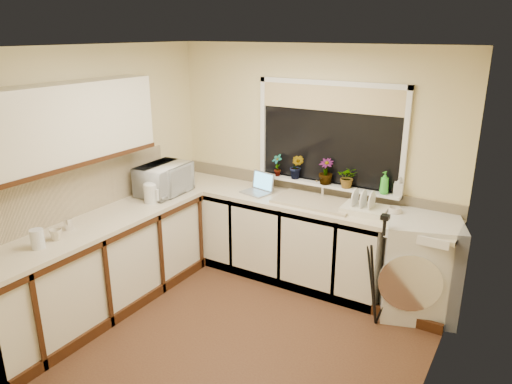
{
  "coord_description": "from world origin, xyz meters",
  "views": [
    {
      "loc": [
        2.07,
        -3.07,
        2.57
      ],
      "look_at": [
        -0.11,
        0.55,
        1.15
      ],
      "focal_mm": 33.87,
      "sensor_mm": 36.0,
      "label": 1
    }
  ],
  "objects_px": {
    "tripod": "(380,271)",
    "plant_a": "(277,165)",
    "cup_back": "(395,212)",
    "kettle": "(151,194)",
    "glass_jug": "(37,239)",
    "laptop": "(259,187)",
    "soap_bottle_clear": "(399,186)",
    "cup_left": "(56,235)",
    "plant_b": "(297,167)",
    "plant_c": "(326,172)",
    "washing_machine": "(420,266)",
    "dish_rack": "(365,210)",
    "soap_bottle_green": "(384,183)",
    "microwave": "(164,179)",
    "plant_d": "(348,177)",
    "steel_jar": "(68,224)"
  },
  "relations": [
    {
      "from": "plant_d",
      "to": "dish_rack",
      "type": "bearing_deg",
      "value": -38.65
    },
    {
      "from": "soap_bottle_green",
      "to": "soap_bottle_clear",
      "type": "height_order",
      "value": "soap_bottle_green"
    },
    {
      "from": "soap_bottle_clear",
      "to": "cup_left",
      "type": "relative_size",
      "value": 1.87
    },
    {
      "from": "kettle",
      "to": "glass_jug",
      "type": "distance_m",
      "value": 1.29
    },
    {
      "from": "plant_c",
      "to": "soap_bottle_clear",
      "type": "bearing_deg",
      "value": 1.61
    },
    {
      "from": "plant_b",
      "to": "cup_left",
      "type": "height_order",
      "value": "plant_b"
    },
    {
      "from": "plant_c",
      "to": "cup_back",
      "type": "xyz_separation_m",
      "value": [
        0.78,
        -0.17,
        -0.24
      ]
    },
    {
      "from": "soap_bottle_green",
      "to": "cup_left",
      "type": "distance_m",
      "value": 3.03
    },
    {
      "from": "plant_a",
      "to": "cup_back",
      "type": "xyz_separation_m",
      "value": [
        1.35,
        -0.17,
        -0.22
      ]
    },
    {
      "from": "laptop",
      "to": "soap_bottle_clear",
      "type": "bearing_deg",
      "value": 21.81
    },
    {
      "from": "steel_jar",
      "to": "soap_bottle_green",
      "type": "distance_m",
      "value": 2.96
    },
    {
      "from": "microwave",
      "to": "plant_b",
      "type": "xyz_separation_m",
      "value": [
        1.19,
        0.77,
        0.13
      ]
    },
    {
      "from": "glass_jug",
      "to": "kettle",
      "type": "bearing_deg",
      "value": 88.59
    },
    {
      "from": "dish_rack",
      "to": "plant_a",
      "type": "distance_m",
      "value": 1.13
    },
    {
      "from": "laptop",
      "to": "plant_b",
      "type": "height_order",
      "value": "plant_b"
    },
    {
      "from": "kettle",
      "to": "cup_back",
      "type": "relative_size",
      "value": 1.59
    },
    {
      "from": "microwave",
      "to": "soap_bottle_green",
      "type": "xyz_separation_m",
      "value": [
        2.14,
        0.77,
        0.1
      ]
    },
    {
      "from": "plant_a",
      "to": "plant_c",
      "type": "relative_size",
      "value": 0.9
    },
    {
      "from": "glass_jug",
      "to": "cup_back",
      "type": "xyz_separation_m",
      "value": [
        2.27,
        2.17,
        -0.03
      ]
    },
    {
      "from": "washing_machine",
      "to": "glass_jug",
      "type": "distance_m",
      "value": 3.37
    },
    {
      "from": "cup_left",
      "to": "plant_c",
      "type": "bearing_deg",
      "value": 55.35
    },
    {
      "from": "tripod",
      "to": "plant_d",
      "type": "relative_size",
      "value": 4.81
    },
    {
      "from": "kettle",
      "to": "cup_back",
      "type": "bearing_deg",
      "value": 21.53
    },
    {
      "from": "kettle",
      "to": "plant_b",
      "type": "height_order",
      "value": "plant_b"
    },
    {
      "from": "washing_machine",
      "to": "dish_rack",
      "type": "relative_size",
      "value": 2.26
    },
    {
      "from": "tripod",
      "to": "plant_a",
      "type": "height_order",
      "value": "plant_a"
    },
    {
      "from": "plant_b",
      "to": "plant_c",
      "type": "bearing_deg",
      "value": -1.2
    },
    {
      "from": "laptop",
      "to": "soap_bottle_green",
      "type": "relative_size",
      "value": 1.5
    },
    {
      "from": "washing_machine",
      "to": "microwave",
      "type": "distance_m",
      "value": 2.72
    },
    {
      "from": "glass_jug",
      "to": "plant_b",
      "type": "relative_size",
      "value": 0.59
    },
    {
      "from": "dish_rack",
      "to": "microwave",
      "type": "relative_size",
      "value": 0.72
    },
    {
      "from": "glass_jug",
      "to": "steel_jar",
      "type": "bearing_deg",
      "value": 105.25
    },
    {
      "from": "dish_rack",
      "to": "plant_c",
      "type": "distance_m",
      "value": 0.61
    },
    {
      "from": "soap_bottle_clear",
      "to": "cup_left",
      "type": "height_order",
      "value": "soap_bottle_clear"
    },
    {
      "from": "glass_jug",
      "to": "soap_bottle_green",
      "type": "height_order",
      "value": "soap_bottle_green"
    },
    {
      "from": "dish_rack",
      "to": "glass_jug",
      "type": "xyz_separation_m",
      "value": [
        -1.99,
        -2.12,
        0.05
      ]
    },
    {
      "from": "microwave",
      "to": "cup_left",
      "type": "relative_size",
      "value": 5.64
    },
    {
      "from": "plant_a",
      "to": "soap_bottle_green",
      "type": "height_order",
      "value": "plant_a"
    },
    {
      "from": "glass_jug",
      "to": "microwave",
      "type": "height_order",
      "value": "microwave"
    },
    {
      "from": "steel_jar",
      "to": "microwave",
      "type": "xyz_separation_m",
      "value": [
        0.06,
        1.19,
        0.11
      ]
    },
    {
      "from": "cup_left",
      "to": "microwave",
      "type": "bearing_deg",
      "value": 91.44
    },
    {
      "from": "glass_jug",
      "to": "tripod",
      "type": "bearing_deg",
      "value": 36.85
    },
    {
      "from": "laptop",
      "to": "tripod",
      "type": "relative_size",
      "value": 0.32
    },
    {
      "from": "washing_machine",
      "to": "microwave",
      "type": "xyz_separation_m",
      "value": [
        -2.6,
        -0.57,
        0.59
      ]
    },
    {
      "from": "plant_d",
      "to": "soap_bottle_green",
      "type": "bearing_deg",
      "value": 0.23
    },
    {
      "from": "plant_a",
      "to": "glass_jug",
      "type": "bearing_deg",
      "value": -111.37
    },
    {
      "from": "laptop",
      "to": "soap_bottle_clear",
      "type": "height_order",
      "value": "soap_bottle_clear"
    },
    {
      "from": "laptop",
      "to": "soap_bottle_green",
      "type": "bearing_deg",
      "value": 21.85
    },
    {
      "from": "kettle",
      "to": "soap_bottle_green",
      "type": "xyz_separation_m",
      "value": [
        2.07,
        1.05,
        0.17
      ]
    },
    {
      "from": "cup_back",
      "to": "microwave",
      "type": "bearing_deg",
      "value": -165.57
    }
  ]
}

